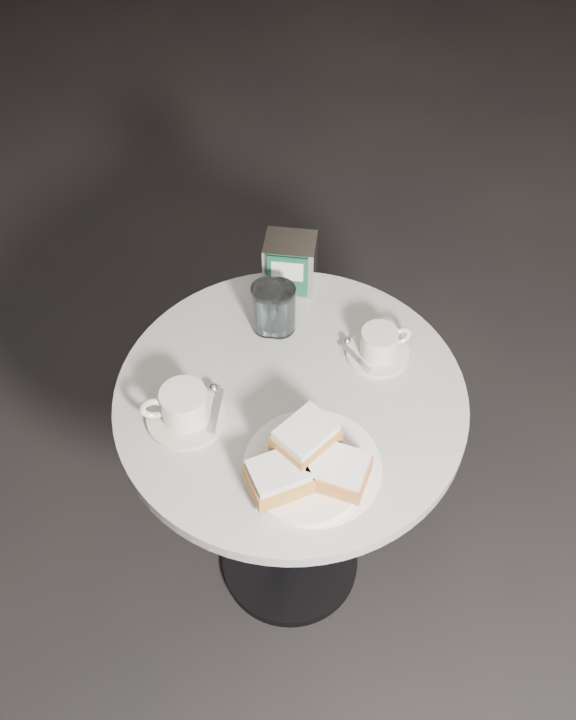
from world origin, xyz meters
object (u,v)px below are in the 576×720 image
Objects in this scene: cafe_table at (290,450)px; beignet_plate at (307,465)px; water_glass_left at (268,308)px; napkin_dispenser at (290,264)px; coffee_cup_left at (184,408)px; coffee_cup_right at (379,345)px; water_glass_right at (279,309)px.

cafe_table is 0.30m from beignet_plate.
napkin_dispenser is (0.08, 0.11, 0.01)m from water_glass_left.
coffee_cup_left reaches higher than cafe_table.
water_glass_left is 0.13m from napkin_dispenser.
coffee_cup_left is 0.29m from water_glass_left.
cafe_table is at bearing -170.40° from coffee_cup_right.
beignet_plate is 1.46× the size of coffee_cup_left.
water_glass_left is 0.85× the size of napkin_dispenser.
coffee_cup_right is at bearing 14.25° from coffee_cup_left.
cafe_table is 0.31m from coffee_cup_right.
beignet_plate is 0.37m from water_glass_right.
water_glass_left reaches higher than coffee_cup_left.
water_glass_right is at bearing -93.19° from napkin_dispenser.
napkin_dispenser is (0.06, 0.12, 0.01)m from water_glass_right.
coffee_cup_right is at bearing -40.78° from napkin_dispenser.
cafe_table is 6.53× the size of water_glass_right.
coffee_cup_left is 1.19× the size of coffee_cup_right.
water_glass_right is 0.86× the size of napkin_dispenser.
coffee_cup_left is at bearing -142.11° from water_glass_right.
water_glass_left is (0.21, 0.19, 0.02)m from coffee_cup_left.
water_glass_left is at bearing 48.19° from coffee_cup_left.
water_glass_right is (-0.18, 0.13, 0.03)m from coffee_cup_right.
water_glass_left reaches higher than beignet_plate.
cafe_table is 0.31m from coffee_cup_left.
water_glass_right reaches higher than coffee_cup_left.
water_glass_right is at bearing -21.71° from water_glass_left.
coffee_cup_left is (-0.19, 0.19, -0.00)m from beignet_plate.
napkin_dispenser is (0.08, 0.30, 0.26)m from cafe_table.
cafe_table is 6.57× the size of water_glass_left.
cafe_table is 4.39× the size of coffee_cup_left.
water_glass_left is at bearing 88.94° from cafe_table.
water_glass_left reaches higher than cafe_table.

